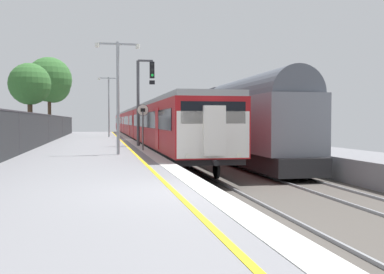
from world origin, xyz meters
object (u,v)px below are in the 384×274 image
signal_gantry (142,92)px  speed_limit_sign (143,121)px  commuter_train_at_platform (139,123)px  freight_train_adjacent_track (221,119)px  platform_lamp_far (109,102)px  background_tree_centre (50,82)px  platform_lamp_mid (118,87)px  background_tree_left (31,85)px

signal_gantry → speed_limit_sign: size_ratio=2.20×
commuter_train_at_platform → freight_train_adjacent_track: bearing=-77.4°
freight_train_adjacent_track → signal_gantry: size_ratio=4.95×
signal_gantry → platform_lamp_far: (-1.72, 16.01, 0.08)m
freight_train_adjacent_track → speed_limit_sign: size_ratio=10.88×
background_tree_centre → speed_limit_sign: bearing=-73.7°
platform_lamp_mid → signal_gantry: bearing=75.9°
signal_gantry → platform_lamp_mid: signal_gantry is taller
signal_gantry → background_tree_centre: bearing=110.4°
signal_gantry → platform_lamp_mid: (-1.72, -6.84, -0.22)m
freight_train_adjacent_track → background_tree_centre: bearing=125.9°
signal_gantry → background_tree_centre: 21.30m
freight_train_adjacent_track → background_tree_left: bearing=146.7°
speed_limit_sign → platform_lamp_mid: size_ratio=0.47×
freight_train_adjacent_track → background_tree_centre: (-12.88, 17.82, 3.82)m
commuter_train_at_platform → freight_train_adjacent_track: freight_train_adjacent_track is taller
background_tree_centre → platform_lamp_far: bearing=-34.1°
signal_gantry → platform_lamp_far: 16.10m
speed_limit_sign → platform_lamp_far: size_ratio=0.42×
platform_lamp_far → signal_gantry: bearing=-83.9°
speed_limit_sign → background_tree_centre: (-7.03, 24.03, 3.92)m
platform_lamp_far → speed_limit_sign: bearing=-86.1°
background_tree_centre → platform_lamp_mid: bearing=-78.0°
freight_train_adjacent_track → commuter_train_at_platform: bearing=102.6°
platform_lamp_far → background_tree_left: 8.16m
background_tree_left → background_tree_centre: (0.57, 8.98, 1.06)m
speed_limit_sign → background_tree_left: size_ratio=0.38×
commuter_train_at_platform → background_tree_left: (-9.45, -9.06, 3.12)m
commuter_train_at_platform → signal_gantry: bearing=-94.3°
speed_limit_sign → background_tree_left: background_tree_left is taller
platform_lamp_mid → background_tree_centre: 27.39m
commuter_train_at_platform → platform_lamp_far: (-3.20, -3.92, 2.06)m
commuter_train_at_platform → platform_lamp_far: 5.47m
platform_lamp_far → background_tree_centre: size_ratio=0.72×
speed_limit_sign → platform_lamp_far: (-1.36, 20.18, 1.81)m
background_tree_left → commuter_train_at_platform: bearing=43.8°
commuter_train_at_platform → background_tree_left: background_tree_left is taller
freight_train_adjacent_track → platform_lamp_mid: size_ratio=5.09×
speed_limit_sign → platform_lamp_far: platform_lamp_far is taller
commuter_train_at_platform → speed_limit_sign: bearing=-94.4°
background_tree_left → background_tree_centre: size_ratio=0.78×
freight_train_adjacent_track → speed_limit_sign: bearing=-133.3°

